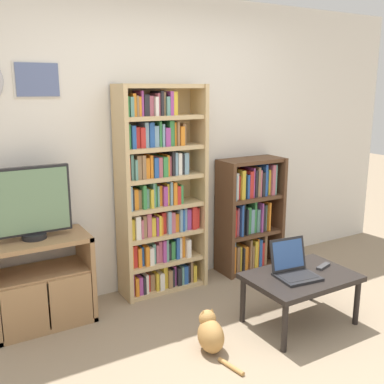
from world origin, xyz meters
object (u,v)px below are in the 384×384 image
Objects in this scene: coffee_table at (301,280)px; remote_near_laptop at (323,266)px; television at (32,203)px; bookshelf_tall at (158,195)px; cat at (210,333)px; laptop at (293,267)px; tv_stand at (42,282)px; bookshelf_short at (247,215)px.

remote_near_laptop is (0.25, 0.02, 0.06)m from coffee_table.
television is 2.12m from coffee_table.
cat is at bearing -97.46° from bookshelf_tall.
television is 2.32m from remote_near_laptop.
bookshelf_tall reaches higher than laptop.
laptop is 0.69× the size of cat.
bookshelf_short is (2.04, 0.09, 0.21)m from tv_stand.
tv_stand is at bearing 156.26° from laptop.
coffee_table is 0.13m from laptop.
bookshelf_short is 1.16m from coffee_table.
tv_stand is 1.94m from laptop.
tv_stand is 2.22m from remote_near_laptop.
remote_near_laptop is at bearing -49.96° from bookshelf_tall.
bookshelf_tall is at bearing 125.84° from laptop.
television is (-0.03, 0.02, 0.63)m from tv_stand.
bookshelf_short is 1.14m from laptop.
television is 2.03m from laptop.
remote_near_laptop reaches higher than cat.
laptop reaches higher than cat.
television is at bearing 145.62° from cat.
coffee_table is (0.67, -1.11, -0.53)m from bookshelf_tall.
coffee_table is at bearing -30.25° from tv_stand.
bookshelf_short is at bearing 2.03° from television.
laptop is (1.66, -0.98, 0.12)m from tv_stand.
bookshelf_short is 1.38× the size of coffee_table.
coffee_table is (1.75, -1.03, -0.62)m from television.
television is 0.69× the size of coffee_table.
bookshelf_tall is 11.11× the size of remote_near_laptop.
television is at bearing -177.97° from bookshelf_short.
bookshelf_tall is (1.06, 0.11, 0.53)m from tv_stand.
television is at bearing 143.42° from tv_stand.
laptop reaches higher than remote_near_laptop.
bookshelf_tall is 1.03m from bookshelf_short.
coffee_table is at bearing 76.50° from remote_near_laptop.
bookshelf_tall is 1.32m from cat.
remote_near_laptop is (0.92, -1.10, -0.47)m from bookshelf_tall.
television is at bearing 149.66° from coffee_table.
bookshelf_short is at bearing 77.65° from laptop.
coffee_table is at bearing -59.10° from bookshelf_tall.
laptop is (-0.37, -1.07, -0.09)m from bookshelf_short.
tv_stand is 1.19m from bookshelf_tall.
bookshelf_short is (0.98, -0.01, -0.32)m from bookshelf_tall.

